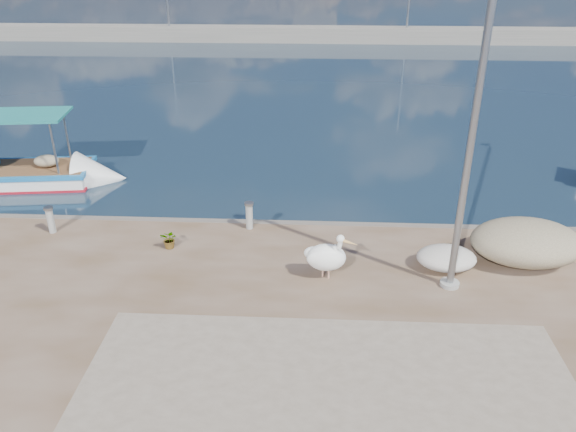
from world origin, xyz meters
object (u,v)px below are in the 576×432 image
(pelican, at_px, (327,257))
(lamp_post, at_px, (469,151))
(boat_left, at_px, (27,177))
(bollard_near, at_px, (249,214))

(pelican, relative_size, lamp_post, 0.18)
(boat_left, bearing_deg, lamp_post, -33.65)
(boat_left, xyz_separation_m, bollard_near, (8.37, -4.02, 0.70))
(pelican, height_order, lamp_post, lamp_post)
(pelican, distance_m, bollard_near, 3.24)
(lamp_post, height_order, bollard_near, lamp_post)
(boat_left, height_order, lamp_post, lamp_post)
(lamp_post, xyz_separation_m, bollard_near, (-4.98, 2.62, -2.87))
(boat_left, distance_m, pelican, 12.35)
(boat_left, relative_size, lamp_post, 0.89)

